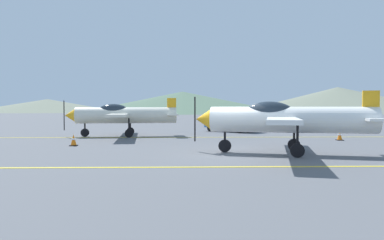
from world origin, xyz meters
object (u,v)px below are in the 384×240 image
traffic_cone_front (74,140)px  traffic_cone_side (340,135)px  airplane_near (284,119)px  car_sedan (232,121)px  airplane_mid (122,115)px

traffic_cone_front → traffic_cone_side: size_ratio=1.00×
traffic_cone_side → airplane_near: bearing=-130.1°
airplane_near → car_sedan: size_ratio=1.98×
airplane_mid → car_sedan: airplane_mid is taller
car_sedan → traffic_cone_side: (5.31, -7.71, -0.56)m
traffic_cone_front → traffic_cone_side: same height
airplane_mid → car_sedan: (8.04, 4.39, -0.62)m
airplane_near → traffic_cone_front: airplane_near is taller
airplane_near → airplane_mid: bearing=131.5°
airplane_near → traffic_cone_front: size_ratio=14.63×
car_sedan → airplane_near: bearing=-89.0°
airplane_near → car_sedan: (-0.23, 13.75, -0.62)m
airplane_mid → car_sedan: 9.18m
airplane_mid → traffic_cone_side: airplane_mid is taller
car_sedan → airplane_mid: bearing=-151.4°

